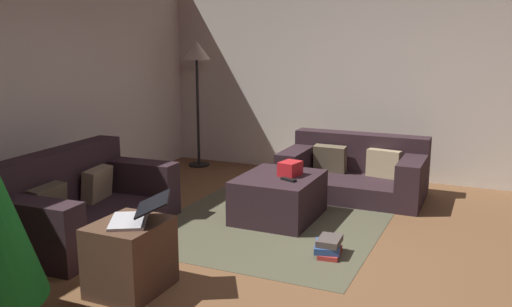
% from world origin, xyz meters
% --- Properties ---
extents(ground_plane, '(6.40, 6.40, 0.00)m').
position_xyz_m(ground_plane, '(0.00, 0.00, 0.00)').
color(ground_plane, brown).
extents(corner_partition, '(0.12, 6.40, 2.60)m').
position_xyz_m(corner_partition, '(3.14, 0.00, 1.30)').
color(corner_partition, silver).
rests_on(corner_partition, ground_plane).
extents(couch_left, '(1.69, 1.01, 0.73)m').
position_xyz_m(couch_left, '(0.02, 2.26, 0.27)').
color(couch_left, '#2D1E23').
rests_on(couch_left, ground_plane).
extents(couch_right, '(0.91, 1.51, 0.65)m').
position_xyz_m(couch_right, '(2.24, 0.32, 0.25)').
color(couch_right, '#2D1E23').
rests_on(couch_right, ground_plane).
extents(ottoman, '(0.86, 0.70, 0.42)m').
position_xyz_m(ottoman, '(1.13, 0.79, 0.21)').
color(ottoman, '#2D1E23').
rests_on(ottoman, ground_plane).
extents(gift_box, '(0.24, 0.20, 0.13)m').
position_xyz_m(gift_box, '(1.20, 0.70, 0.49)').
color(gift_box, red).
rests_on(gift_box, ottoman).
extents(tv_remote, '(0.10, 0.17, 0.02)m').
position_xyz_m(tv_remote, '(1.00, 0.64, 0.43)').
color(tv_remote, black).
rests_on(tv_remote, ottoman).
extents(side_table, '(0.52, 0.44, 0.49)m').
position_xyz_m(side_table, '(-0.70, 1.14, 0.25)').
color(side_table, '#4C3323').
rests_on(side_table, ground_plane).
extents(laptop, '(0.50, 0.52, 0.18)m').
position_xyz_m(laptop, '(-0.67, 1.09, 0.55)').
color(laptop, silver).
rests_on(laptop, side_table).
extents(book_stack, '(0.31, 0.26, 0.15)m').
position_xyz_m(book_stack, '(0.45, 0.08, 0.07)').
color(book_stack, '#B7332D').
rests_on(book_stack, ground_plane).
extents(corner_lamp, '(0.36, 0.36, 1.67)m').
position_xyz_m(corner_lamp, '(2.72, 2.60, 1.42)').
color(corner_lamp, black).
rests_on(corner_lamp, ground_plane).
extents(area_rug, '(2.60, 2.00, 0.01)m').
position_xyz_m(area_rug, '(1.13, 0.79, 0.00)').
color(area_rug, '#4A4935').
rests_on(area_rug, ground_plane).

